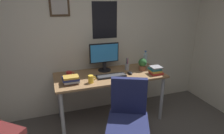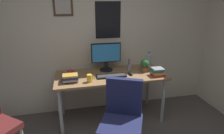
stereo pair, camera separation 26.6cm
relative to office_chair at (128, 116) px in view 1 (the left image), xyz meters
The scene contains 13 objects.
wall_back 1.45m from the office_chair, 100.38° to the left, with size 4.40×0.10×2.60m.
desk 0.79m from the office_chair, 87.48° to the left, with size 1.62×0.70×0.75m.
office_chair is the anchor object (origin of this frame).
monitor 1.07m from the office_chair, 89.52° to the left, with size 0.46×0.20×0.43m.
keyboard 0.72m from the office_chair, 87.76° to the left, with size 0.43×0.15×0.03m.
computer_mouse 0.80m from the office_chair, 64.81° to the left, with size 0.06×0.11×0.04m.
water_bottle 1.28m from the office_chair, 53.37° to the left, with size 0.07×0.07×0.25m.
coffee_mug_near 1.06m from the office_chair, 122.47° to the left, with size 0.12×0.08×0.09m.
coffee_mug_far 0.70m from the office_chair, 117.77° to the left, with size 0.11×0.07×0.10m.
potted_plant 1.02m from the office_chair, 53.61° to the left, with size 0.13×0.13×0.19m.
pen_cup 0.99m from the office_chair, 67.90° to the left, with size 0.07×0.07×0.20m.
book_stack_left 0.94m from the office_chair, 39.83° to the left, with size 0.18×0.16×0.11m.
book_stack_right 0.89m from the office_chair, 131.18° to the left, with size 0.22×0.17×0.11m.
Camera 1 is at (-0.56, -0.76, 1.78)m, focal length 30.16 mm.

